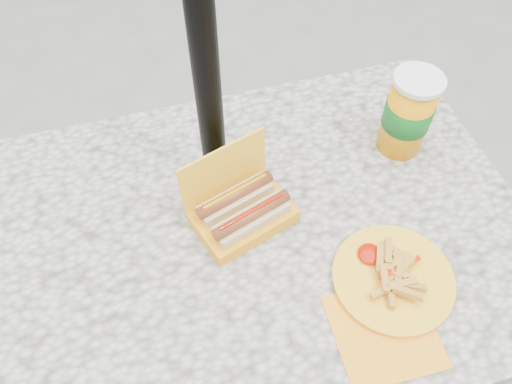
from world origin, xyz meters
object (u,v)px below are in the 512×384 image
object	(u,v)px
hotdog_box	(242,210)
fries_plate	(392,280)
umbrella_pole	(203,43)
soda_cup	(408,114)

from	to	relation	value
hotdog_box	fries_plate	size ratio (longest dim) A/B	0.77
umbrella_pole	fries_plate	world-z (taller)	umbrella_pole
umbrella_pole	fries_plate	bearing A→B (deg)	-53.44
fries_plate	soda_cup	world-z (taller)	soda_cup
hotdog_box	soda_cup	xyz separation A→B (m)	(0.40, 0.10, 0.06)
hotdog_box	umbrella_pole	bearing A→B (deg)	82.14
hotdog_box	soda_cup	distance (m)	0.41
hotdog_box	fries_plate	distance (m)	0.32
umbrella_pole	hotdog_box	xyz separation A→B (m)	(0.02, -0.13, -0.31)
fries_plate	hotdog_box	bearing A→B (deg)	136.99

